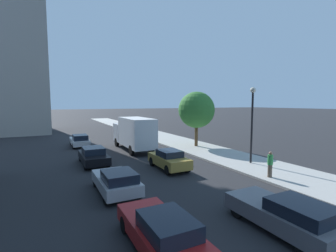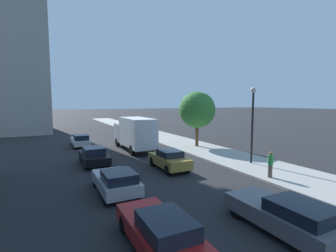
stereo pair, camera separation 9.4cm
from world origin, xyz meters
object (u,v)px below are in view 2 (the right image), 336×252
at_px(street_lamp, 253,114).
at_px(car_silver, 116,181).
at_px(car_gray, 285,215).
at_px(car_black, 94,156).
at_px(car_white, 80,140).
at_px(car_gold, 169,159).
at_px(box_truck, 134,132).
at_px(pedestrian_green_shirt, 270,164).
at_px(street_tree, 197,110).
at_px(car_red, 161,232).

relative_size(street_lamp, car_silver, 1.47).
distance_m(car_gray, car_black, 14.84).
xyz_separation_m(car_silver, car_white, (-0.00, 16.16, -0.00)).
distance_m(car_gold, car_silver, 5.69).
bearing_deg(box_truck, pedestrian_green_shirt, -70.11).
xyz_separation_m(box_truck, pedestrian_green_shirt, (4.77, -13.19, -0.88)).
xyz_separation_m(street_tree, car_silver, (-11.63, -9.65, -3.50)).
height_order(street_lamp, car_gray, street_lamp).
height_order(car_silver, car_black, car_black).
xyz_separation_m(car_white, car_black, (0.00, -9.00, 0.00)).
bearing_deg(pedestrian_green_shirt, car_white, 117.69).
bearing_deg(pedestrian_green_shirt, car_silver, 167.66).
relative_size(car_gray, car_red, 0.97).
height_order(car_gray, box_truck, box_truck).
xyz_separation_m(street_lamp, car_gray, (-6.51, -8.12, -3.39)).
distance_m(car_gold, pedestrian_green_shirt, 7.02).
bearing_deg(car_red, pedestrian_green_shirt, 21.55).
xyz_separation_m(street_tree, pedestrian_green_shirt, (-2.05, -11.74, -3.18)).
height_order(street_lamp, box_truck, street_lamp).
bearing_deg(pedestrian_green_shirt, street_tree, 80.12).
height_order(street_tree, pedestrian_green_shirt, street_tree).
bearing_deg(car_gold, street_tree, 44.07).
height_order(street_lamp, pedestrian_green_shirt, street_lamp).
height_order(street_lamp, street_tree, street_tree).
height_order(car_red, pedestrian_green_shirt, pedestrian_green_shirt).
height_order(car_white, car_black, car_white).
bearing_deg(box_truck, car_gold, -90.00).
bearing_deg(car_black, pedestrian_green_shirt, -44.01).
relative_size(street_tree, car_white, 1.30).
bearing_deg(car_silver, box_truck, 66.58).
height_order(car_gold, pedestrian_green_shirt, pedestrian_green_shirt).
height_order(car_gold, car_white, car_gold).
xyz_separation_m(car_gold, car_silver, (-4.81, -3.04, -0.05)).
bearing_deg(box_truck, car_red, -105.81).
height_order(box_truck, pedestrian_green_shirt, box_truck).
bearing_deg(street_tree, car_gold, -135.93).
bearing_deg(car_red, car_silver, 90.00).
xyz_separation_m(street_tree, car_gray, (-6.82, -16.53, -3.49)).
relative_size(car_gold, car_black, 0.92).
bearing_deg(car_gold, car_silver, -147.67).
distance_m(car_gold, car_white, 13.97).
relative_size(street_lamp, car_gray, 1.34).
distance_m(street_lamp, car_white, 19.03).
height_order(car_silver, pedestrian_green_shirt, pedestrian_green_shirt).
xyz_separation_m(street_lamp, box_truck, (-6.51, 9.86, -2.20)).
xyz_separation_m(car_gold, box_truck, (0.00, 8.05, 1.15)).
xyz_separation_m(street_lamp, car_red, (-11.32, -7.12, -3.40)).
height_order(street_lamp, car_gold, street_lamp).
bearing_deg(car_gold, car_gray, -90.00).
bearing_deg(street_lamp, pedestrian_green_shirt, -117.49).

